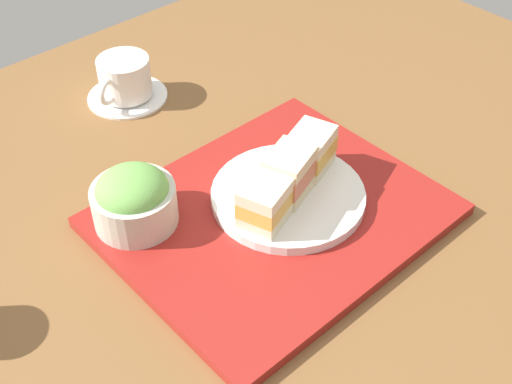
{
  "coord_description": "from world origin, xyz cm",
  "views": [
    {
      "loc": [
        -41.8,
        -50.57,
        59.27
      ],
      "look_at": [
        -1.06,
        -5.75,
        5.0
      ],
      "focal_mm": 46.97,
      "sensor_mm": 36.0,
      "label": 1
    }
  ],
  "objects_px": {
    "sandwich_near": "(266,202)",
    "sandwich_middle": "(289,173)",
    "sandwich_plate": "(288,196)",
    "salad_bowl": "(134,199)",
    "coffee_cup": "(125,81)",
    "sandwich_far": "(310,150)"
  },
  "relations": [
    {
      "from": "sandwich_near",
      "to": "sandwich_middle",
      "type": "relative_size",
      "value": 0.94
    },
    {
      "from": "sandwich_plate",
      "to": "sandwich_near",
      "type": "height_order",
      "value": "sandwich_near"
    },
    {
      "from": "coffee_cup",
      "to": "sandwich_plate",
      "type": "bearing_deg",
      "value": -88.4
    },
    {
      "from": "salad_bowl",
      "to": "sandwich_plate",
      "type": "bearing_deg",
      "value": -30.74
    },
    {
      "from": "sandwich_far",
      "to": "salad_bowl",
      "type": "xyz_separation_m",
      "value": [
        -0.22,
        0.08,
        -0.01
      ]
    },
    {
      "from": "sandwich_near",
      "to": "coffee_cup",
      "type": "distance_m",
      "value": 0.37
    },
    {
      "from": "sandwich_near",
      "to": "sandwich_far",
      "type": "bearing_deg",
      "value": 16.99
    },
    {
      "from": "sandwich_near",
      "to": "coffee_cup",
      "type": "height_order",
      "value": "sandwich_near"
    },
    {
      "from": "coffee_cup",
      "to": "sandwich_near",
      "type": "bearing_deg",
      "value": -97.01
    },
    {
      "from": "sandwich_plate",
      "to": "sandwich_far",
      "type": "height_order",
      "value": "sandwich_far"
    },
    {
      "from": "salad_bowl",
      "to": "coffee_cup",
      "type": "height_order",
      "value": "salad_bowl"
    },
    {
      "from": "sandwich_plate",
      "to": "sandwich_near",
      "type": "bearing_deg",
      "value": -163.01
    },
    {
      "from": "sandwich_plate",
      "to": "sandwich_middle",
      "type": "relative_size",
      "value": 2.46
    },
    {
      "from": "salad_bowl",
      "to": "coffee_cup",
      "type": "distance_m",
      "value": 0.3
    },
    {
      "from": "sandwich_near",
      "to": "sandwich_far",
      "type": "xyz_separation_m",
      "value": [
        0.11,
        0.03,
        0.0
      ]
    },
    {
      "from": "sandwich_far",
      "to": "sandwich_near",
      "type": "bearing_deg",
      "value": -163.01
    },
    {
      "from": "sandwich_far",
      "to": "coffee_cup",
      "type": "relative_size",
      "value": 0.61
    },
    {
      "from": "sandwich_plate",
      "to": "sandwich_near",
      "type": "xyz_separation_m",
      "value": [
        -0.06,
        -0.02,
        0.03
      ]
    },
    {
      "from": "sandwich_middle",
      "to": "sandwich_far",
      "type": "relative_size",
      "value": 1.05
    },
    {
      "from": "sandwich_middle",
      "to": "coffee_cup",
      "type": "distance_m",
      "value": 0.35
    },
    {
      "from": "sandwich_plate",
      "to": "salad_bowl",
      "type": "height_order",
      "value": "salad_bowl"
    },
    {
      "from": "sandwich_middle",
      "to": "salad_bowl",
      "type": "height_order",
      "value": "same"
    }
  ]
}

